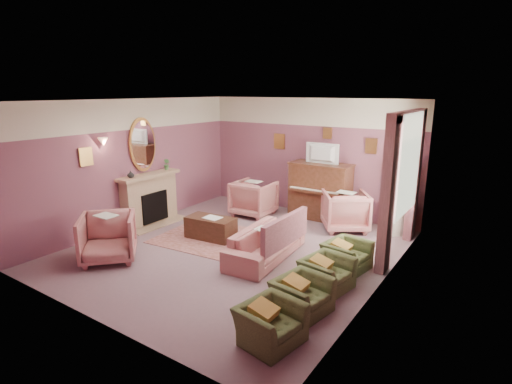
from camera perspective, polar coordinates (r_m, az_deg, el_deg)
The scene contains 48 objects.
floor at distance 7.77m, azimuth -2.93°, elevation -8.18°, with size 5.50×6.00×0.01m, color slate.
ceiling at distance 7.18m, azimuth -3.22°, elevation 12.93°, with size 5.50×6.00×0.01m, color white.
wall_back at distance 9.87m, azimuth 7.46°, elevation 5.05°, with size 5.50×0.02×2.80m, color #663D57.
wall_front at distance 5.35m, azimuth -22.74°, elevation -3.95°, with size 5.50×0.02×2.80m, color #663D57.
wall_left at distance 9.24m, azimuth -16.89°, elevation 3.92°, with size 0.02×6.00×2.80m, color #663D57.
wall_right at distance 6.15m, azimuth 17.91°, elevation -1.21°, with size 0.02×6.00×2.80m, color #663D57.
picture_rail_band at distance 9.75m, azimuth 7.64°, elevation 11.29°, with size 5.50×0.01×0.65m, color beige.
stripe_panel at distance 7.46m, azimuth 20.43°, elevation -1.34°, with size 0.01×3.00×2.15m, color #96A28B.
fireplace_surround at distance 9.43m, azimuth -14.96°, elevation -1.05°, with size 0.30×1.40×1.10m, color tan.
fireplace_inset at distance 9.39m, azimuth -14.50°, elevation -2.03°, with size 0.18×0.72×0.68m, color black.
fire_ember at distance 9.42m, azimuth -14.27°, elevation -3.12°, with size 0.06×0.54×0.10m, color #EC420E.
mantel_shelf at distance 9.27m, azimuth -15.06°, elevation 2.32°, with size 0.40×1.55×0.07m, color tan.
hearth at distance 9.44m, azimuth -13.94°, elevation -4.39°, with size 0.55×1.50×0.02m, color tan.
mirror_frame at distance 9.27m, azimuth -15.91°, elevation 6.52°, with size 0.04×0.72×1.20m, color #BC8741.
mirror_glass at distance 9.25m, azimuth -15.81°, elevation 6.51°, with size 0.01×0.60×1.06m, color white.
sconce_shade at distance 8.54m, azimuth -21.01°, elevation 6.72°, with size 0.20×0.20×0.16m, color #FFB98C.
piano at distance 9.53m, azimuth 9.14°, elevation 0.05°, with size 1.40×0.60×1.30m, color #4F2A1A.
piano_keyshelf at distance 9.21m, azimuth 8.24°, elevation 0.02°, with size 1.30×0.12×0.06m, color #4F2A1A.
piano_keys at distance 9.20m, azimuth 8.25°, elevation 0.26°, with size 1.20×0.08×0.02m, color silver.
piano_top at distance 9.39m, azimuth 9.30°, elevation 3.95°, with size 1.45×0.65×0.04m, color #4F2A1A.
television at distance 9.30m, azimuth 9.24°, elevation 5.66°, with size 0.80×0.12×0.48m, color black.
print_back_left at distance 10.17m, azimuth 3.35°, elevation 7.24°, with size 0.30×0.03×0.38m, color #BC8741.
print_back_right at distance 9.20m, azimuth 16.14°, elevation 6.33°, with size 0.26×0.03×0.34m, color #BC8741.
print_back_mid at distance 9.55m, azimuth 10.18°, elevation 8.27°, with size 0.22×0.03×0.26m, color #BC8741.
print_left_wall at distance 8.46m, azimuth -23.13°, elevation 4.66°, with size 0.03×0.28×0.36m, color #BC8741.
window_blind at distance 7.57m, azimuth 21.04°, elevation 3.69°, with size 0.03×1.40×1.80m, color beige.
curtain_left at distance 6.80m, azimuth 18.29°, elevation -0.66°, with size 0.16×0.34×2.60m, color #90505A.
curtain_right at distance 8.55m, azimuth 21.70°, elevation 2.02°, with size 0.16×0.34×2.60m, color #90505A.
pelmet at distance 7.49m, azimuth 21.03°, elevation 10.24°, with size 0.16×2.20×0.16m, color #90505A.
mantel_plant at distance 9.60m, azimuth -12.63°, elevation 3.89°, with size 0.16×0.16×0.28m, color #468343.
mantel_vase at distance 8.93m, azimuth -17.46°, elevation 2.42°, with size 0.16×0.16×0.16m, color beige.
area_rug at distance 8.28m, azimuth -5.17°, elevation -6.72°, with size 2.50×1.80×0.01m, color #9C5E58.
coffee_table at distance 8.29m, azimuth -6.47°, elevation -5.12°, with size 1.00×0.50×0.45m, color #3D2316.
table_paper at distance 8.19m, azimuth -6.25°, elevation -3.67°, with size 0.35×0.28×0.01m, color silver.
sofa at distance 7.26m, azimuth 1.43°, elevation -6.55°, with size 0.64×1.91×0.77m, color #B7706D.
sofa_throw at distance 6.99m, azimuth 4.22°, elevation -5.55°, with size 0.10×1.45×0.53m, color #90505A.
floral_armchair_left at distance 9.69m, azimuth -0.32°, elevation -0.61°, with size 0.91×0.91×0.95m, color #B7706D.
floral_armchair_right at distance 8.89m, azimuth 12.62°, elevation -2.36°, with size 0.91×0.91×0.95m, color #B7706D.
floral_armchair_front at distance 7.60m, azimuth -20.42°, elevation -5.82°, with size 0.91×0.91×0.95m, color #B7706D.
olive_chair_a at distance 5.03m, azimuth 2.09°, elevation -17.50°, with size 0.53×0.75×0.65m, color #4D5B2F.
olive_chair_b at distance 5.65m, azimuth 6.61°, elevation -13.75°, with size 0.53×0.75×0.65m, color #4D5B2F.
olive_chair_c at distance 6.32m, azimuth 10.10°, elevation -10.70°, with size 0.53×0.75×0.65m, color #4D5B2F.
olive_chair_d at distance 7.02m, azimuth 12.85°, elevation -8.23°, with size 0.53×0.75×0.65m, color #4D5B2F.
side_table at distance 9.02m, azimuth 19.10°, elevation -3.39°, with size 0.52×0.52×0.70m, color silver.
side_plant_big at distance 8.88m, azimuth 19.38°, elevation -0.19°, with size 0.30×0.30×0.34m, color #468343.
side_plant_small at distance 8.77m, azimuth 19.95°, elevation -0.63°, with size 0.16×0.16×0.28m, color #468343.
palm_pot at distance 9.03m, azimuth 19.27°, elevation -4.59°, with size 0.34×0.34×0.34m, color #A4613D.
palm_plant at distance 8.79m, azimuth 19.75°, elevation 0.91°, with size 0.76×0.76×1.44m, color #468343.
Camera 1 is at (4.32, -5.74, 2.98)m, focal length 28.00 mm.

